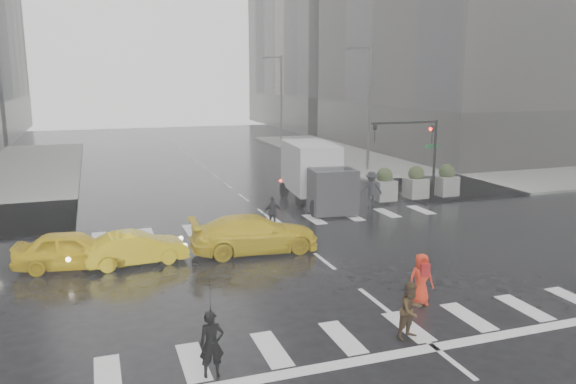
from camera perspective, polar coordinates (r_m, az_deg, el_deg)
name	(u,v)px	position (r m, az deg, el deg)	size (l,w,h in m)	color
ground	(324,261)	(21.39, 3.72, -7.02)	(120.00, 120.00, 0.00)	black
sidewalk_ne	(468,165)	(45.88, 17.85, 2.61)	(35.00, 35.00, 0.15)	gray
building_ne_far	(362,8)	(83.82, 7.48, 18.02)	(26.05, 26.05, 36.00)	gray
road_markings	(324,261)	(21.39, 3.72, -7.01)	(18.00, 48.00, 0.01)	silver
traffic_signal_pole	(420,144)	(31.79, 13.24, 4.80)	(4.45, 0.42, 4.50)	black
street_lamp_near	(368,103)	(41.24, 8.09, 8.91)	(2.15, 0.22, 9.00)	#59595B
street_lamp_far	(280,95)	(59.72, -0.82, 9.84)	(2.15, 0.22, 9.00)	#59595B
planter_west	(384,185)	(31.28, 9.75, 0.69)	(1.10, 1.10, 1.80)	gray
planter_mid	(416,183)	(32.28, 12.86, 0.90)	(1.10, 1.10, 1.80)	gray
planter_east	(446,181)	(33.37, 15.78, 1.10)	(1.10, 1.10, 1.80)	gray
pedestrian_black	(211,310)	(13.14, -7.86, -11.82)	(1.01, 1.02, 2.43)	black
pedestrian_brown	(411,310)	(15.50, 12.39, -11.65)	(0.76, 0.59, 1.57)	#3F2B16
pedestrian_orange	(421,279)	(17.72, 13.36, -8.58)	(0.84, 0.60, 1.60)	red
pedestrian_far_a	(273,213)	(25.54, -1.57, -2.13)	(0.89, 0.54, 1.52)	black
pedestrian_far_b	(371,189)	(30.34, 8.45, 0.31)	(1.22, 0.67, 1.88)	black
taxi_front	(73,250)	(21.84, -21.03, -5.51)	(1.63, 4.05, 1.38)	yellow
taxi_mid	(136,248)	(21.60, -15.16, -5.53)	(1.29, 3.71, 1.22)	yellow
taxi_rear	(255,234)	(22.29, -3.40, -4.26)	(2.06, 4.48, 1.47)	yellow
box_truck	(316,173)	(30.12, 2.88, 1.92)	(2.32, 6.18, 3.29)	silver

